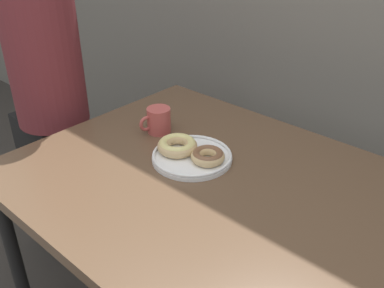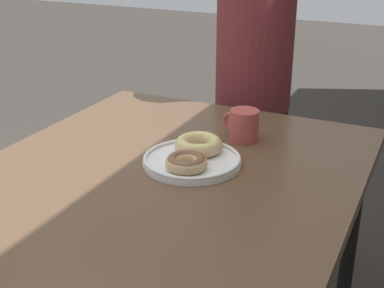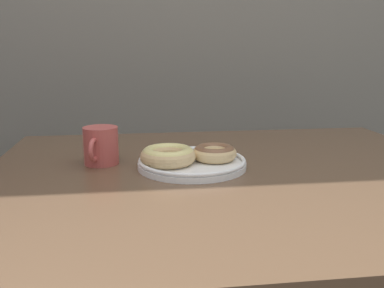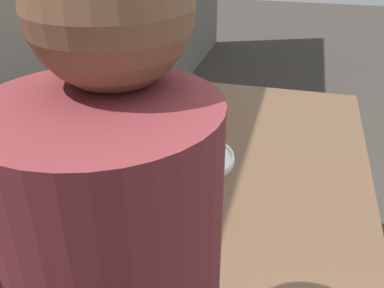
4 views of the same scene
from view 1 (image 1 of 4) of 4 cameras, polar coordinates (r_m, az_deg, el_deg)
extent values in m
cube|color=brown|center=(1.36, 1.74, -5.02)|extent=(1.21, 0.99, 0.04)
cylinder|color=black|center=(1.76, -22.49, -14.19)|extent=(0.05, 0.05, 0.72)
cylinder|color=black|center=(2.15, -1.87, -2.97)|extent=(0.05, 0.05, 0.72)
cylinder|color=white|center=(1.43, 0.00, -1.84)|extent=(0.27, 0.27, 0.01)
torus|color=white|center=(1.43, 0.00, -1.43)|extent=(0.27, 0.27, 0.01)
torus|color=#D6B27A|center=(1.40, 2.12, -1.64)|extent=(0.16, 0.16, 0.03)
torus|color=brown|center=(1.39, 2.12, -1.43)|extent=(0.15, 0.15, 0.03)
torus|color=#D6B27A|center=(1.45, -1.98, -0.24)|extent=(0.19, 0.19, 0.04)
torus|color=#E0D17F|center=(1.45, -1.98, -0.01)|extent=(0.18, 0.18, 0.03)
cylinder|color=#B74C47|center=(1.59, -4.44, 3.18)|extent=(0.09, 0.09, 0.10)
cylinder|color=#382114|center=(1.58, -4.49, 4.55)|extent=(0.07, 0.07, 0.00)
torus|color=#B74C47|center=(1.57, -6.04, 2.74)|extent=(0.03, 0.06, 0.06)
cube|color=black|center=(2.15, -17.50, -4.85)|extent=(0.28, 0.20, 0.70)
cylinder|color=maroon|center=(1.83, -19.16, 11.07)|extent=(0.29, 0.29, 0.57)
camera|label=2|loc=(1.54, 57.77, 11.11)|focal=50.00mm
camera|label=3|loc=(1.07, -47.62, -6.68)|focal=40.00mm
camera|label=4|loc=(2.04, -33.66, 23.69)|focal=40.00mm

